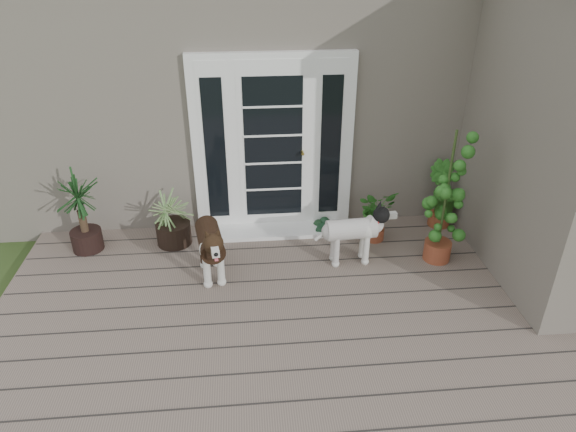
{
  "coord_description": "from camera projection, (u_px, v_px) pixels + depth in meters",
  "views": [
    {
      "loc": [
        -0.54,
        -3.12,
        3.4
      ],
      "look_at": [
        -0.1,
        1.75,
        0.7
      ],
      "focal_mm": 32.14,
      "sensor_mm": 36.0,
      "label": 1
    }
  ],
  "objects": [
    {
      "name": "deck",
      "position": [
        312.0,
        347.0,
        4.73
      ],
      "size": [
        6.2,
        4.6,
        0.12
      ],
      "primitive_type": "cube",
      "color": "#6B5B4C",
      "rests_on": "ground"
    },
    {
      "name": "house_main",
      "position": [
        277.0,
        73.0,
        7.72
      ],
      "size": [
        7.4,
        4.0,
        3.1
      ],
      "primitive_type": "cube",
      "color": "#665E54",
      "rests_on": "ground"
    },
    {
      "name": "door_unit",
      "position": [
        273.0,
        145.0,
        6.09
      ],
      "size": [
        1.9,
        0.14,
        2.15
      ],
      "primitive_type": "cube",
      "color": "white",
      "rests_on": "deck"
    },
    {
      "name": "door_step",
      "position": [
        275.0,
        230.0,
        6.42
      ],
      "size": [
        1.6,
        0.4,
        0.05
      ],
      "primitive_type": "cube",
      "color": "white",
      "rests_on": "deck"
    },
    {
      "name": "brindle_dog",
      "position": [
        211.0,
        249.0,
        5.45
      ],
      "size": [
        0.48,
        0.86,
        0.68
      ],
      "primitive_type": null,
      "rotation": [
        0.0,
        0.0,
        3.31
      ],
      "color": "#301D11",
      "rests_on": "deck"
    },
    {
      "name": "white_dog",
      "position": [
        351.0,
        238.0,
        5.71
      ],
      "size": [
        0.76,
        0.36,
        0.62
      ],
      "primitive_type": null,
      "rotation": [
        0.0,
        0.0,
        -1.51
      ],
      "color": "white",
      "rests_on": "deck"
    },
    {
      "name": "spider_plant",
      "position": [
        172.0,
        216.0,
        6.03
      ],
      "size": [
        0.79,
        0.79,
        0.72
      ],
      "primitive_type": null,
      "rotation": [
        0.0,
        0.0,
        -0.18
      ],
      "color": "#9AB36E",
      "rests_on": "deck"
    },
    {
      "name": "yucca",
      "position": [
        81.0,
        213.0,
        5.85
      ],
      "size": [
        0.71,
        0.71,
        0.97
      ],
      "primitive_type": null,
      "rotation": [
        0.0,
        0.0,
        0.06
      ],
      "color": "black",
      "rests_on": "deck"
    },
    {
      "name": "herb_a",
      "position": [
        375.0,
        218.0,
        6.15
      ],
      "size": [
        0.6,
        0.6,
        0.58
      ],
      "primitive_type": "imported",
      "rotation": [
        0.0,
        0.0,
        0.41
      ],
      "color": "#285B1A",
      "rests_on": "deck"
    },
    {
      "name": "herb_b",
      "position": [
        441.0,
        203.0,
        6.44
      ],
      "size": [
        0.59,
        0.59,
        0.63
      ],
      "primitive_type": "imported",
      "rotation": [
        0.0,
        0.0,
        2.5
      ],
      "color": "#244F16",
      "rests_on": "deck"
    },
    {
      "name": "herb_c",
      "position": [
        478.0,
        202.0,
        6.49
      ],
      "size": [
        0.51,
        0.51,
        0.59
      ],
      "primitive_type": "imported",
      "rotation": [
        0.0,
        0.0,
        4.27
      ],
      "color": "#265A19",
      "rests_on": "deck"
    },
    {
      "name": "sapling",
      "position": [
        446.0,
        196.0,
        5.52
      ],
      "size": [
        0.57,
        0.57,
        1.6
      ],
      "primitive_type": null,
      "rotation": [
        0.0,
        0.0,
        -0.24
      ],
      "color": "#20601B",
      "rests_on": "deck"
    },
    {
      "name": "clog_left",
      "position": [
        323.0,
        227.0,
        6.45
      ],
      "size": [
        0.28,
        0.32,
        0.09
      ],
      "primitive_type": null,
      "rotation": [
        0.0,
        0.0,
        0.61
      ],
      "color": "#133118",
      "rests_on": "deck"
    },
    {
      "name": "clog_right",
      "position": [
        323.0,
        226.0,
        6.45
      ],
      "size": [
        0.27,
        0.38,
        0.1
      ],
      "primitive_type": null,
      "rotation": [
        0.0,
        0.0,
        -0.36
      ],
      "color": "#14331D",
      "rests_on": "deck"
    }
  ]
}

